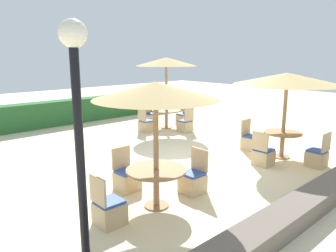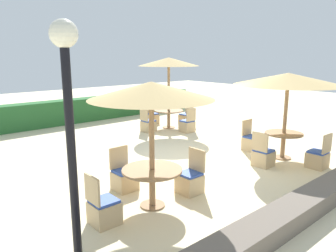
% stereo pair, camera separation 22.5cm
% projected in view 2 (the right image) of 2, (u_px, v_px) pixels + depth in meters
% --- Properties ---
extents(ground_plane, '(40.00, 40.00, 0.00)m').
position_uv_depth(ground_plane, '(182.00, 161.00, 9.01)').
color(ground_plane, beige).
extents(hedge_row, '(13.00, 0.70, 1.01)m').
position_uv_depth(hedge_row, '(71.00, 111.00, 13.96)').
color(hedge_row, '#28602D').
rests_on(hedge_row, ground_plane).
extents(stone_border, '(10.00, 0.56, 0.35)m').
position_uv_depth(stone_border, '(315.00, 199.00, 6.27)').
color(stone_border, '#6B6056').
rests_on(stone_border, ground_plane).
extents(lamp_post, '(0.36, 0.36, 3.32)m').
position_uv_depth(lamp_post, '(68.00, 97.00, 4.21)').
color(lamp_post, black).
rests_on(lamp_post, ground_plane).
extents(parasol_front_left, '(2.31, 2.31, 2.41)m').
position_uv_depth(parasol_front_left, '(151.00, 91.00, 5.89)').
color(parasol_front_left, '#93704C').
rests_on(parasol_front_left, ground_plane).
extents(round_table_front_left, '(1.16, 1.16, 0.76)m').
position_uv_depth(round_table_front_left, '(152.00, 176.00, 6.24)').
color(round_table_front_left, '#93704C').
rests_on(round_table_front_left, ground_plane).
extents(patio_chair_front_left_west, '(0.46, 0.46, 0.93)m').
position_uv_depth(patio_chair_front_left_west, '(103.00, 210.00, 5.64)').
color(patio_chair_front_left_west, tan).
rests_on(patio_chair_front_left_west, ground_plane).
extents(patio_chair_front_left_east, '(0.46, 0.46, 0.93)m').
position_uv_depth(patio_chair_front_left_east, '(190.00, 181.00, 6.94)').
color(patio_chair_front_left_east, tan).
rests_on(patio_chair_front_left_east, ground_plane).
extents(patio_chair_front_left_north, '(0.46, 0.46, 0.93)m').
position_uv_depth(patio_chair_front_left_north, '(124.00, 178.00, 7.09)').
color(patio_chair_front_left_north, tan).
rests_on(patio_chair_front_left_north, ground_plane).
extents(parasol_front_right, '(2.91, 2.91, 2.40)m').
position_uv_depth(parasol_front_right, '(288.00, 79.00, 8.82)').
color(parasol_front_right, '#93704C').
rests_on(parasol_front_right, ground_plane).
extents(round_table_front_right, '(1.04, 1.04, 0.74)m').
position_uv_depth(round_table_front_right, '(284.00, 138.00, 9.18)').
color(round_table_front_right, '#93704C').
rests_on(round_table_front_right, ground_plane).
extents(patio_chair_front_right_south, '(0.46, 0.46, 0.93)m').
position_uv_depth(patio_chair_front_right_south, '(318.00, 158.00, 8.45)').
color(patio_chair_front_right_south, tan).
rests_on(patio_chair_front_right_south, ground_plane).
extents(patio_chair_front_right_north, '(0.46, 0.46, 0.93)m').
position_uv_depth(patio_chair_front_right_north, '(251.00, 142.00, 10.01)').
color(patio_chair_front_right_north, tan).
rests_on(patio_chair_front_right_north, ground_plane).
extents(patio_chair_front_right_west, '(0.46, 0.46, 0.93)m').
position_uv_depth(patio_chair_front_right_west, '(263.00, 156.00, 8.59)').
color(patio_chair_front_right_west, tan).
rests_on(patio_chair_front_right_west, ground_plane).
extents(parasol_back_right, '(2.36, 2.36, 2.76)m').
position_uv_depth(parasol_back_right, '(169.00, 62.00, 12.56)').
color(parasol_back_right, '#93704C').
rests_on(parasol_back_right, ground_plane).
extents(round_table_back_right, '(1.15, 1.15, 0.72)m').
position_uv_depth(round_table_back_right, '(169.00, 114.00, 12.99)').
color(round_table_back_right, '#93704C').
rests_on(round_table_back_right, ground_plane).
extents(patio_chair_back_right_south, '(0.46, 0.46, 0.93)m').
position_uv_depth(patio_chair_back_right_south, '(187.00, 125.00, 12.36)').
color(patio_chair_back_right_south, tan).
rests_on(patio_chair_back_right_south, ground_plane).
extents(patio_chair_back_right_east, '(0.46, 0.46, 0.93)m').
position_uv_depth(patio_chair_back_right_east, '(186.00, 118.00, 13.74)').
color(patio_chair_back_right_east, tan).
rests_on(patio_chair_back_right_east, ground_plane).
extents(patio_chair_back_right_west, '(0.46, 0.46, 0.93)m').
position_uv_depth(patio_chair_back_right_west, '(148.00, 125.00, 12.41)').
color(patio_chair_back_right_west, tan).
rests_on(patio_chair_back_right_west, ground_plane).
extents(patio_chair_back_right_north, '(0.46, 0.46, 0.93)m').
position_uv_depth(patio_chair_back_right_north, '(152.00, 117.00, 13.86)').
color(patio_chair_back_right_north, tan).
rests_on(patio_chair_back_right_north, ground_plane).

